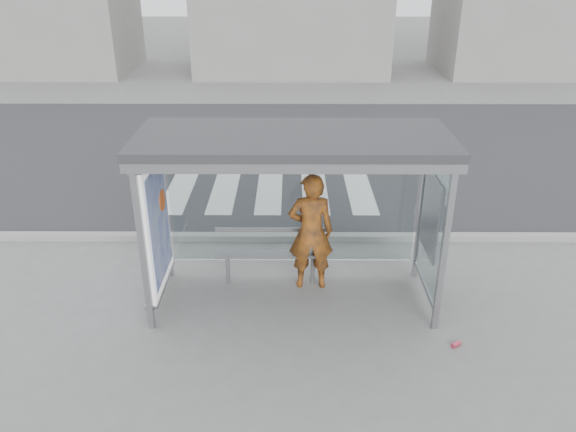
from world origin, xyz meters
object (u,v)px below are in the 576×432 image
(bus_shelter, at_px, (267,177))
(person, at_px, (311,232))
(bench, at_px, (270,253))
(soda_can, at_px, (456,344))

(bus_shelter, relative_size, person, 2.23)
(bus_shelter, bearing_deg, bench, 88.07)
(soda_can, bearing_deg, bench, 147.63)
(person, bearing_deg, soda_can, 139.94)
(bus_shelter, relative_size, soda_can, 32.71)
(bus_shelter, distance_m, bench, 1.51)
(bus_shelter, bearing_deg, person, 28.48)
(bus_shelter, height_order, bench, bus_shelter)
(person, relative_size, bench, 1.10)
(bus_shelter, xyz_separation_m, bench, (0.01, 0.44, -1.45))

